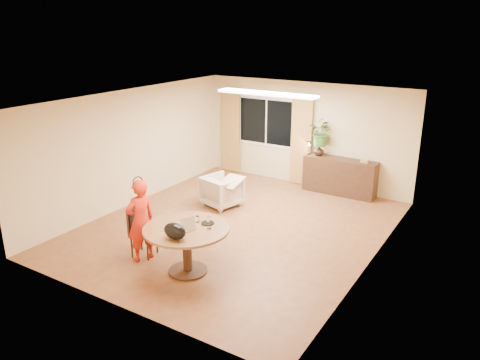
% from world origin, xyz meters
% --- Properties ---
extents(floor, '(6.50, 6.50, 0.00)m').
position_xyz_m(floor, '(0.00, 0.00, 0.00)').
color(floor, brown).
rests_on(floor, ground).
extents(ceiling, '(6.50, 6.50, 0.00)m').
position_xyz_m(ceiling, '(0.00, 0.00, 2.60)').
color(ceiling, white).
rests_on(ceiling, wall_back).
extents(wall_back, '(5.50, 0.00, 5.50)m').
position_xyz_m(wall_back, '(0.00, 3.25, 1.30)').
color(wall_back, beige).
rests_on(wall_back, floor).
extents(wall_left, '(0.00, 6.50, 6.50)m').
position_xyz_m(wall_left, '(-2.75, 0.00, 1.30)').
color(wall_left, beige).
rests_on(wall_left, floor).
extents(wall_right, '(0.00, 6.50, 6.50)m').
position_xyz_m(wall_right, '(2.75, 0.00, 1.30)').
color(wall_right, beige).
rests_on(wall_right, floor).
extents(window, '(1.70, 0.03, 1.30)m').
position_xyz_m(window, '(-1.10, 3.23, 1.50)').
color(window, white).
rests_on(window, wall_back).
extents(curtain_left, '(0.55, 0.08, 2.25)m').
position_xyz_m(curtain_left, '(-2.15, 3.15, 1.15)').
color(curtain_left, olive).
rests_on(curtain_left, wall_back).
extents(curtain_right, '(0.55, 0.08, 2.25)m').
position_xyz_m(curtain_right, '(-0.05, 3.15, 1.15)').
color(curtain_right, olive).
rests_on(curtain_right, wall_back).
extents(ceiling_panel, '(2.20, 0.35, 0.05)m').
position_xyz_m(ceiling_panel, '(0.00, 1.20, 2.57)').
color(ceiling_panel, white).
rests_on(ceiling_panel, ceiling).
extents(dining_table, '(1.41, 1.41, 0.80)m').
position_xyz_m(dining_table, '(0.26, -1.91, 0.63)').
color(dining_table, brown).
rests_on(dining_table, floor).
extents(dining_chair, '(0.51, 0.48, 0.91)m').
position_xyz_m(dining_chair, '(-0.76, -1.85, 0.45)').
color(dining_chair, black).
rests_on(dining_chair, floor).
extents(child, '(0.62, 0.50, 1.47)m').
position_xyz_m(child, '(-0.69, -1.98, 0.73)').
color(child, red).
rests_on(child, floor).
extents(laptop, '(0.42, 0.35, 0.24)m').
position_xyz_m(laptop, '(0.21, -1.94, 0.92)').
color(laptop, '#B7B7BC').
rests_on(laptop, dining_table).
extents(tumbler, '(0.08, 0.08, 0.10)m').
position_xyz_m(tumbler, '(0.27, -1.63, 0.85)').
color(tumbler, white).
rests_on(tumbler, dining_table).
extents(wine_glass, '(0.09, 0.09, 0.21)m').
position_xyz_m(wine_glass, '(0.60, -1.75, 0.91)').
color(wine_glass, white).
rests_on(wine_glass, dining_table).
extents(pot_lid, '(0.24, 0.24, 0.04)m').
position_xyz_m(pot_lid, '(0.46, -1.60, 0.82)').
color(pot_lid, white).
rests_on(pot_lid, dining_table).
extents(handbag, '(0.42, 0.28, 0.26)m').
position_xyz_m(handbag, '(0.37, -2.33, 0.93)').
color(handbag, black).
rests_on(handbag, dining_table).
extents(armchair, '(0.92, 0.94, 0.70)m').
position_xyz_m(armchair, '(-0.92, 0.86, 0.35)').
color(armchair, '#C0B998').
rests_on(armchair, floor).
extents(throw, '(0.47, 0.57, 0.03)m').
position_xyz_m(throw, '(-0.64, 0.82, 0.72)').
color(throw, beige).
rests_on(throw, armchair).
extents(sideboard, '(1.76, 0.43, 0.88)m').
position_xyz_m(sideboard, '(1.05, 3.01, 0.44)').
color(sideboard, black).
rests_on(sideboard, floor).
extents(vase, '(0.30, 0.30, 0.25)m').
position_xyz_m(vase, '(0.49, 3.01, 1.00)').
color(vase, black).
rests_on(vase, sideboard).
extents(bouquet, '(0.65, 0.58, 0.66)m').
position_xyz_m(bouquet, '(0.55, 3.01, 1.46)').
color(bouquet, '#306A27').
rests_on(bouquet, vase).
extents(book_stack, '(0.20, 0.16, 0.08)m').
position_xyz_m(book_stack, '(1.63, 3.01, 0.92)').
color(book_stack, olive).
rests_on(book_stack, sideboard).
extents(desk_lamp, '(0.14, 0.14, 0.34)m').
position_xyz_m(desk_lamp, '(0.25, 2.96, 1.05)').
color(desk_lamp, black).
rests_on(desk_lamp, sideboard).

